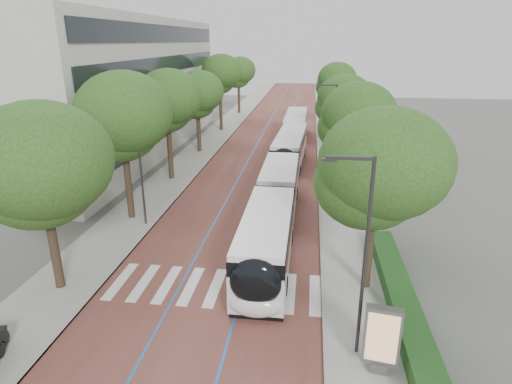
{
  "coord_description": "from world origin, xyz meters",
  "views": [
    {
      "loc": [
        4.6,
        -17.26,
        11.78
      ],
      "look_at": [
        1.27,
        8.86,
        2.4
      ],
      "focal_mm": 30.0,
      "sensor_mm": 36.0,
      "label": 1
    }
  ],
  "objects": [
    {
      "name": "streetlight_near",
      "position": [
        6.62,
        -3.0,
        4.82
      ],
      "size": [
        1.82,
        0.2,
        8.0
      ],
      "color": "#2E2F31",
      "rests_on": "sidewalk_right"
    },
    {
      "name": "trees_left",
      "position": [
        -7.5,
        21.03,
        6.55
      ],
      "size": [
        6.26,
        60.7,
        9.54
      ],
      "color": "black",
      "rests_on": "ground"
    },
    {
      "name": "trees_right",
      "position": [
        7.7,
        20.2,
        5.98
      ],
      "size": [
        6.0,
        47.65,
        8.53
      ],
      "color": "black",
      "rests_on": "ground"
    },
    {
      "name": "bus_queued_1",
      "position": [
        2.82,
        35.48,
        1.62
      ],
      "size": [
        2.62,
        12.42,
        3.2
      ],
      "rotation": [
        0.0,
        0.0,
        -0.01
      ],
      "color": "silver",
      "rests_on": "ground"
    },
    {
      "name": "road",
      "position": [
        0.0,
        40.0,
        0.01
      ],
      "size": [
        11.0,
        140.0,
        0.02
      ],
      "primitive_type": "cube",
      "color": "brown",
      "rests_on": "ground"
    },
    {
      "name": "ad_panel",
      "position": [
        7.52,
        -3.95,
        1.55
      ],
      "size": [
        1.35,
        0.6,
        2.72
      ],
      "rotation": [
        0.0,
        0.0,
        -0.16
      ],
      "color": "#59595B",
      "rests_on": "sidewalk_right"
    },
    {
      "name": "bus_queued_0",
      "position": [
        2.74,
        23.53,
        1.62
      ],
      "size": [
        3.04,
        12.49,
        3.2
      ],
      "rotation": [
        0.0,
        0.0,
        -0.04
      ],
      "color": "silver",
      "rests_on": "ground"
    },
    {
      "name": "zebra_crossing",
      "position": [
        0.2,
        1.0,
        0.03
      ],
      "size": [
        10.55,
        3.6,
        0.01
      ],
      "color": "silver",
      "rests_on": "ground"
    },
    {
      "name": "sidewalk_left",
      "position": [
        -7.5,
        40.0,
        0.06
      ],
      "size": [
        4.0,
        140.0,
        0.12
      ],
      "primitive_type": "cube",
      "color": "gray",
      "rests_on": "ground"
    },
    {
      "name": "lead_bus",
      "position": [
        2.56,
        6.95,
        1.63
      ],
      "size": [
        2.57,
        18.4,
        3.2
      ],
      "rotation": [
        0.0,
        0.0,
        0.0
      ],
      "color": "black",
      "rests_on": "ground"
    },
    {
      "name": "kerb_right",
      "position": [
        5.6,
        40.0,
        0.06
      ],
      "size": [
        0.2,
        140.0,
        0.14
      ],
      "primitive_type": "cube",
      "color": "gray",
      "rests_on": "ground"
    },
    {
      "name": "kerb_left",
      "position": [
        -5.6,
        40.0,
        0.06
      ],
      "size": [
        0.2,
        140.0,
        0.14
      ],
      "primitive_type": "cube",
      "color": "gray",
      "rests_on": "ground"
    },
    {
      "name": "ground",
      "position": [
        0.0,
        0.0,
        0.0
      ],
      "size": [
        160.0,
        160.0,
        0.0
      ],
      "primitive_type": "plane",
      "color": "#51544C",
      "rests_on": "ground"
    },
    {
      "name": "hedge",
      "position": [
        9.1,
        0.0,
        0.52
      ],
      "size": [
        1.2,
        14.0,
        0.8
      ],
      "primitive_type": "cube",
      "color": "#153F16",
      "rests_on": "sidewalk_right"
    },
    {
      "name": "streetlight_far",
      "position": [
        6.62,
        22.0,
        4.82
      ],
      "size": [
        1.82,
        0.2,
        8.0
      ],
      "color": "#2E2F31",
      "rests_on": "sidewalk_right"
    },
    {
      "name": "office_building",
      "position": [
        -19.47,
        28.0,
        7.0
      ],
      "size": [
        18.11,
        40.0,
        14.0
      ],
      "color": "#9B9890",
      "rests_on": "ground"
    },
    {
      "name": "sidewalk_right",
      "position": [
        7.5,
        40.0,
        0.06
      ],
      "size": [
        4.0,
        140.0,
        0.12
      ],
      "primitive_type": "cube",
      "color": "gray",
      "rests_on": "ground"
    },
    {
      "name": "lane_line_right",
      "position": [
        1.6,
        40.0,
        0.02
      ],
      "size": [
        0.12,
        126.0,
        0.01
      ],
      "primitive_type": "cube",
      "color": "#2258AA",
      "rests_on": "road"
    },
    {
      "name": "lane_line_left",
      "position": [
        -1.6,
        40.0,
        0.02
      ],
      "size": [
        0.12,
        126.0,
        0.01
      ],
      "primitive_type": "cube",
      "color": "#2258AA",
      "rests_on": "road"
    },
    {
      "name": "lamp_post_left",
      "position": [
        -6.1,
        8.0,
        4.12
      ],
      "size": [
        0.14,
        0.14,
        8.0
      ],
      "primitive_type": "cylinder",
      "color": "#2E2F31",
      "rests_on": "sidewalk_left"
    }
  ]
}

